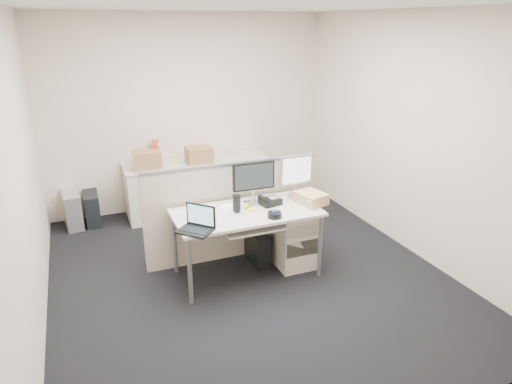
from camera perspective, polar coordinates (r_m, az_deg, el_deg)
name	(u,v)px	position (r m, az deg, el deg)	size (l,w,h in m)	color
floor	(247,274)	(5.03, -1.12, -10.16)	(4.00, 4.50, 0.01)	black
ceiling	(245,5)	(4.33, -1.39, 22.38)	(4.00, 4.50, 0.01)	white
wall_back	(189,113)	(6.59, -8.35, 9.70)	(4.00, 0.02, 2.70)	beige
wall_front	(391,254)	(2.65, 16.56, -7.43)	(4.00, 0.02, 2.70)	beige
wall_left	(21,177)	(4.25, -27.36, 1.64)	(0.02, 4.50, 2.70)	beige
wall_right	(410,135)	(5.51, 18.73, 6.73)	(0.02, 4.50, 2.70)	beige
desk	(247,217)	(4.72, -1.18, -3.14)	(1.50, 0.75, 0.73)	beige
keyboard_tray	(253,228)	(4.59, -0.37, -4.49)	(0.62, 0.32, 0.02)	beige
drawer_pedestal	(291,236)	(5.11, 4.44, -5.49)	(0.40, 0.55, 0.65)	beige
cubicle_partition	(233,212)	(5.15, -2.94, -2.48)	(2.00, 0.06, 1.10)	#B7AB97
back_counter	(198,186)	(6.55, -7.22, 0.69)	(2.00, 0.60, 0.72)	beige
monitor_main	(254,183)	(4.82, -0.31, 1.14)	(0.46, 0.18, 0.46)	black
monitor_small	(296,177)	(5.02, 5.01, 1.90)	(0.38, 0.19, 0.47)	#B7B7BC
laptop	(194,220)	(4.23, -7.70, -3.52)	(0.31, 0.23, 0.23)	black
trackball	(275,215)	(4.54, 2.34, -2.87)	(0.14, 0.14, 0.05)	black
desk_phone	(270,201)	(4.86, 1.78, -1.19)	(0.21, 0.17, 0.07)	black
paper_stack	(232,208)	(4.76, -3.05, -2.04)	(0.20, 0.25, 0.01)	white
sticky_pad	(251,210)	(4.71, -0.62, -2.26)	(0.08, 0.08, 0.01)	yellow
travel_mug	(237,204)	(4.65, -2.43, -1.52)	(0.08, 0.08, 0.17)	black
banana	(248,205)	(4.79, -1.07, -1.69)	(0.17, 0.04, 0.04)	yellow
cellphone	(249,202)	(4.90, -0.93, -1.32)	(0.06, 0.11, 0.01)	black
manila_folders	(311,198)	(4.92, 6.88, -0.74)	(0.25, 0.32, 0.12)	tan
keyboard	(255,223)	(4.62, -0.08, -3.94)	(0.49, 0.17, 0.03)	black
pc_tower_desk	(258,247)	(5.15, 0.20, -6.91)	(0.16, 0.40, 0.37)	black
pc_tower_spare_dark	(92,208)	(6.51, -19.80, -1.92)	(0.18, 0.45, 0.42)	black
pc_tower_spare_silver	(72,209)	(6.50, -22.00, -2.02)	(0.20, 0.50, 0.47)	#B7B7BC
cardboard_box_left	(147,161)	(6.15, -13.43, 3.83)	(0.36, 0.27, 0.27)	#AD874F
cardboard_box_right	(199,156)	(6.29, -7.12, 4.49)	(0.34, 0.26, 0.25)	#AD874F
red_binder	(156,154)	(6.38, -12.44, 4.70)	(0.08, 0.33, 0.31)	#A6351C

